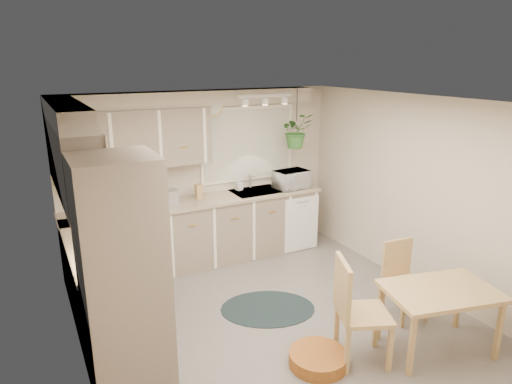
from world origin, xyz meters
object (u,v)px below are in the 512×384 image
(chair_left, at_px, (364,311))
(microwave, at_px, (291,178))
(dining_table, at_px, (437,319))
(braided_rug, at_px, (268,308))
(pet_bed, at_px, (318,359))
(chair_back, at_px, (406,282))

(chair_left, bearing_deg, microwave, -174.31)
(dining_table, bearing_deg, braided_rug, 127.63)
(chair_left, relative_size, pet_bed, 1.87)
(chair_left, bearing_deg, chair_back, 135.35)
(dining_table, height_order, chair_left, chair_left)
(chair_back, xyz_separation_m, pet_bed, (-1.35, -0.26, -0.37))
(chair_back, relative_size, pet_bed, 1.55)
(chair_back, height_order, pet_bed, chair_back)
(chair_back, bearing_deg, braided_rug, -29.36)
(braided_rug, relative_size, pet_bed, 1.97)
(dining_table, relative_size, chair_left, 1.01)
(braided_rug, bearing_deg, pet_bed, -93.54)
(dining_table, relative_size, braided_rug, 0.96)
(chair_left, bearing_deg, pet_bed, -82.89)
(microwave, bearing_deg, pet_bed, -122.95)
(dining_table, relative_size, chair_back, 1.22)
(pet_bed, relative_size, microwave, 1.13)
(dining_table, xyz_separation_m, chair_back, (0.17, 0.59, 0.10))
(dining_table, xyz_separation_m, braided_rug, (-1.11, 1.44, -0.33))
(microwave, bearing_deg, dining_table, -98.38)
(braided_rug, bearing_deg, chair_back, -33.63)
(dining_table, xyz_separation_m, pet_bed, (-1.18, 0.33, -0.27))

